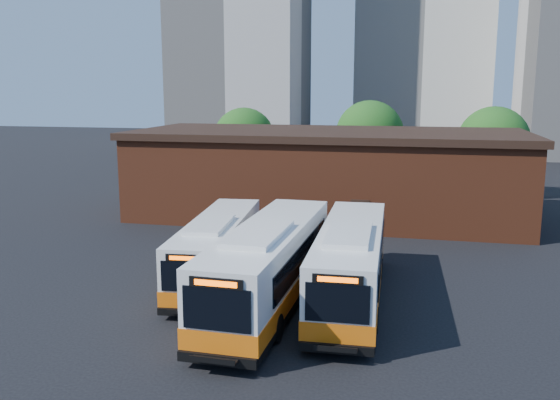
% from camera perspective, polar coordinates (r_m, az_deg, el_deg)
% --- Properties ---
extents(ground, '(220.00, 220.00, 0.00)m').
position_cam_1_polar(ground, '(26.29, -1.93, -10.38)').
color(ground, black).
extents(bus_midwest, '(3.59, 12.01, 3.23)m').
position_cam_1_polar(bus_midwest, '(29.87, -6.03, -4.87)').
color(bus_midwest, white).
rests_on(bus_midwest, ground).
extents(bus_mideast, '(3.19, 13.84, 3.75)m').
position_cam_1_polar(bus_mideast, '(26.11, -1.05, -6.56)').
color(bus_mideast, white).
rests_on(bus_mideast, ground).
extents(bus_east, '(3.11, 13.10, 3.54)m').
position_cam_1_polar(bus_east, '(26.93, 6.80, -6.31)').
color(bus_east, white).
rests_on(bus_east, ground).
extents(transit_worker, '(0.54, 0.70, 1.70)m').
position_cam_1_polar(transit_worker, '(23.26, -1.56, -10.99)').
color(transit_worker, '#131B38').
rests_on(transit_worker, ground).
extents(depot_building, '(28.60, 12.60, 6.40)m').
position_cam_1_polar(depot_building, '(44.59, 4.61, 2.67)').
color(depot_building, brown).
rests_on(depot_building, ground).
extents(tree_west, '(6.00, 6.00, 7.65)m').
position_cam_1_polar(tree_west, '(58.24, -3.47, 5.93)').
color(tree_west, '#382314').
rests_on(tree_west, ground).
extents(tree_mid, '(6.56, 6.56, 8.36)m').
position_cam_1_polar(tree_mid, '(58.03, 8.61, 6.24)').
color(tree_mid, '#382314').
rests_on(tree_mid, ground).
extents(tree_east, '(6.24, 6.24, 7.96)m').
position_cam_1_polar(tree_east, '(55.31, 19.84, 5.26)').
color(tree_east, '#382314').
rests_on(tree_east, ground).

